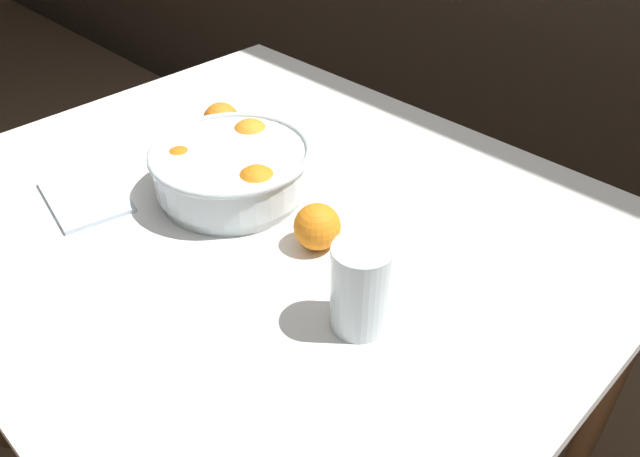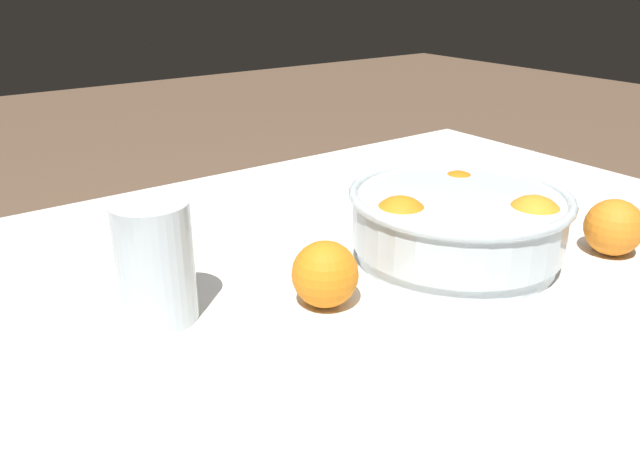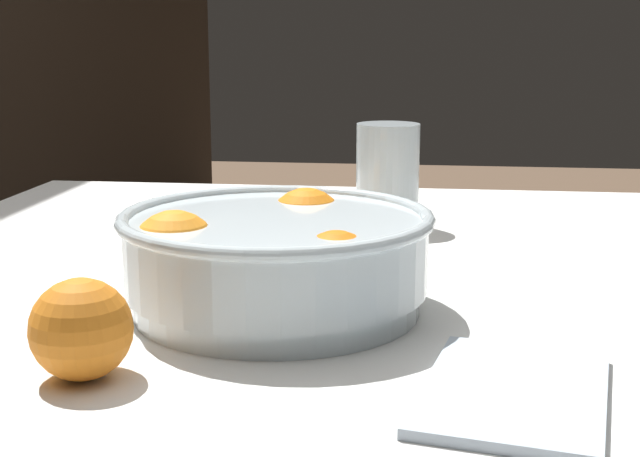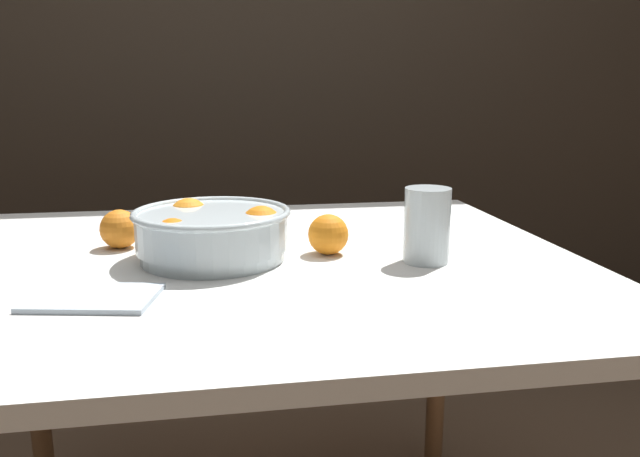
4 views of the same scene
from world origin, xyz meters
name	(u,v)px [view 3 (image 3 of 4)]	position (x,y,z in m)	size (l,w,h in m)	color
dining_table	(290,365)	(0.00, 0.00, 0.68)	(1.17, 0.99, 0.76)	white
fruit_bowl	(271,256)	(-0.07, 0.01, 0.81)	(0.28, 0.28, 0.10)	silver
juice_glass	(387,182)	(0.30, -0.08, 0.82)	(0.08, 0.08, 0.13)	#F4A314
orange_loose_near_bowl	(305,222)	(0.14, 0.00, 0.80)	(0.07, 0.07, 0.07)	orange
orange_loose_front	(81,329)	(-0.25, 0.11, 0.79)	(0.07, 0.07, 0.07)	orange
napkin	(514,392)	(-0.24, -0.19, 0.76)	(0.18, 0.12, 0.01)	silver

